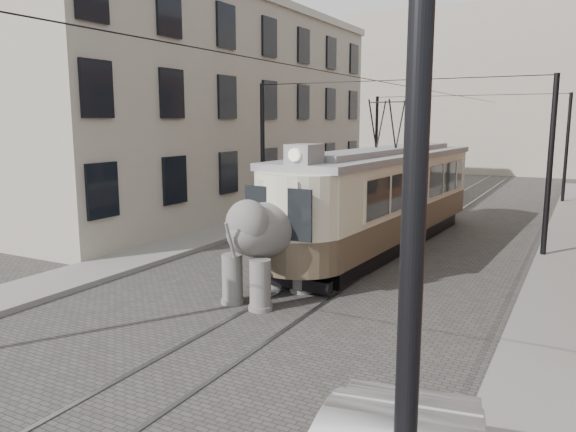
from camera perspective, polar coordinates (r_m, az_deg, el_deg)
The scene contains 9 objects.
ground at distance 15.94m, azimuth 3.81°, elevation -6.81°, with size 120.00×120.00×0.00m, color #413F3C.
tram_rails at distance 15.94m, azimuth 3.81°, elevation -6.77°, with size 1.54×80.00×0.02m, color slate, non-canonical shape.
sidewalk_right at distance 14.63m, azimuth 26.02°, elevation -9.02°, with size 2.00×60.00×0.15m, color slate.
sidewalk_left at distance 19.43m, azimuth -13.96°, elevation -3.83°, with size 2.00×60.00×0.15m, color slate.
stucco_building at distance 29.52m, azimuth -7.75°, elevation 10.55°, with size 7.00×24.00×10.00m, color gray.
distant_block at distance 54.36m, azimuth 22.01°, elevation 11.63°, with size 28.00×10.00×14.00m, color gray.
catenary at distance 20.07m, azimuth 9.33°, elevation 5.22°, with size 11.00×30.20×6.00m, color black, non-canonical shape.
tram at distance 20.32m, azimuth 9.87°, elevation 4.14°, with size 2.71×13.14×5.21m, color beige, non-canonical shape.
elephant at distance 14.32m, azimuth -2.07°, elevation -2.96°, with size 2.50×4.54×2.78m, color #5D5B56, non-canonical shape.
Camera 1 is at (6.28, -13.94, 4.53)m, focal length 34.90 mm.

